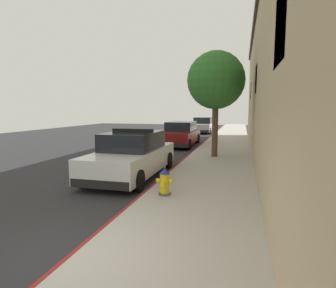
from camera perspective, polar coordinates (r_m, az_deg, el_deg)
ground_plane at (r=15.36m, az=-12.49°, el=-2.34°), size 31.99×60.00×0.20m
sidewalk_pavement at (r=13.68m, az=10.47°, el=-2.67°), size 2.90×60.00×0.16m
curb_painted_edge at (r=13.87m, az=4.31°, el=-2.44°), size 0.08×60.00×0.16m
police_cruiser at (r=10.03m, az=-7.20°, el=-2.28°), size 1.94×4.84×1.68m
parked_car_silver_ahead at (r=18.38m, az=2.63°, el=1.98°), size 1.94×4.84×1.56m
parked_car_dark_far at (r=28.71m, az=7.13°, el=3.75°), size 1.94×4.84×1.56m
fire_hydrant at (r=7.31m, az=-0.71°, el=-7.62°), size 0.44×0.40×0.76m
street_tree at (r=13.30m, az=9.67°, el=12.50°), size 2.62×2.62×4.83m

